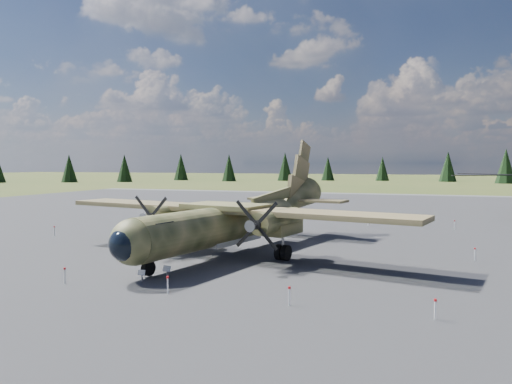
% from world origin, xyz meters
% --- Properties ---
extents(ground, '(500.00, 500.00, 0.00)m').
position_xyz_m(ground, '(0.00, 0.00, 0.00)').
color(ground, '#4E5124').
rests_on(ground, ground).
extents(apron, '(120.00, 120.00, 0.04)m').
position_xyz_m(apron, '(0.00, 10.00, 0.00)').
color(apron, slate).
rests_on(apron, ground).
extents(transport_plane, '(26.46, 23.76, 8.73)m').
position_xyz_m(transport_plane, '(0.98, -2.44, 2.51)').
color(transport_plane, '#353D21').
rests_on(transport_plane, ground).
extents(info_placard_left, '(0.46, 0.22, 0.71)m').
position_xyz_m(info_placard_left, '(0.40, -10.73, 0.47)').
color(info_placard_left, gray).
rests_on(info_placard_left, ground).
extents(info_placard_right, '(0.41, 0.21, 0.62)m').
position_xyz_m(info_placard_right, '(-0.53, -11.75, 0.41)').
color(info_placard_right, gray).
rests_on(info_placard_right, ground).
extents(barrier_fence, '(33.12, 29.62, 0.85)m').
position_xyz_m(barrier_fence, '(-0.46, -0.08, 0.51)').
color(barrier_fence, white).
rests_on(barrier_fence, ground).
extents(treeline, '(298.31, 298.70, 11.00)m').
position_xyz_m(treeline, '(-3.90, 5.96, 4.87)').
color(treeline, black).
rests_on(treeline, ground).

